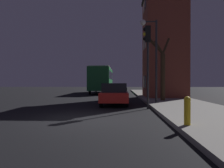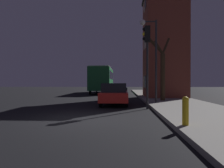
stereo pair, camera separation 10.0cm
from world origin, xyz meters
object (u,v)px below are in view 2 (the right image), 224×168
object	(u,v)px
traffic_light	(147,50)
car_mid_lane	(119,89)
bus	(102,78)
car_near_lane	(114,94)
streetlamp	(151,46)
bare_tree	(162,69)
fire_hydrant	(185,110)

from	to	relation	value
traffic_light	car_mid_lane	distance (m)	12.51
bus	car_near_lane	xyz separation A→B (m)	(2.23, -15.60, -1.32)
streetlamp	bare_tree	world-z (taller)	streetlamp
car_mid_lane	fire_hydrant	xyz separation A→B (m)	(2.38, -17.48, -0.12)
traffic_light	car_near_lane	xyz separation A→B (m)	(-1.90, 2.15, -2.58)
traffic_light	streetlamp	bearing A→B (deg)	76.80
car_near_lane	streetlamp	bearing A→B (deg)	5.52
bus	traffic_light	bearing A→B (deg)	-76.91
bare_tree	car_mid_lane	bearing A→B (deg)	112.33
streetlamp	fire_hydrant	distance (m)	8.41
bare_tree	bus	size ratio (longest dim) A/B	0.47
streetlamp	fire_hydrant	xyz separation A→B (m)	(0.05, -7.75, -3.27)
streetlamp	car_mid_lane	bearing A→B (deg)	103.49
streetlamp	car_mid_lane	distance (m)	10.48
car_near_lane	bare_tree	bearing A→B (deg)	28.21
traffic_light	bus	size ratio (longest dim) A/B	0.46
traffic_light	fire_hydrant	bearing A→B (deg)	-83.54
bare_tree	bus	world-z (taller)	bare_tree
bare_tree	car_near_lane	bearing A→B (deg)	-151.79
bare_tree	fire_hydrant	xyz separation A→B (m)	(-0.95, -9.37, -1.87)
car_near_lane	bus	bearing A→B (deg)	98.14
traffic_light	fire_hydrant	distance (m)	6.03
streetlamp	bare_tree	distance (m)	2.36
streetlamp	traffic_light	size ratio (longest dim) A/B	1.19
bare_tree	car_near_lane	size ratio (longest dim) A/B	1.10
traffic_light	car_near_lane	distance (m)	3.86
car_near_lane	fire_hydrant	bearing A→B (deg)	-71.56
car_mid_lane	car_near_lane	bearing A→B (deg)	-90.73
traffic_light	bus	xyz separation A→B (m)	(-4.13, 17.76, -1.26)
bare_tree	streetlamp	bearing A→B (deg)	-121.67
bus	car_mid_lane	world-z (taller)	bus
traffic_light	bare_tree	bearing A→B (deg)	68.76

